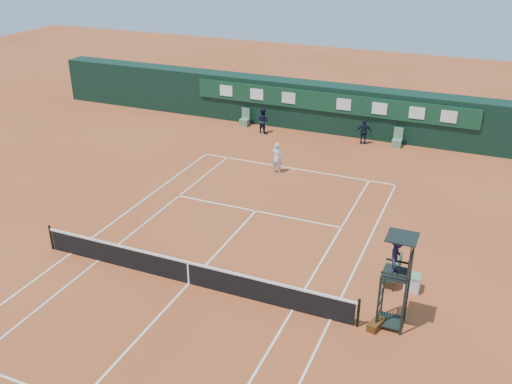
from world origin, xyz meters
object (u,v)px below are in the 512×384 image
Objects in this scene: tennis_net at (188,272)px; player at (277,158)px; cooler at (412,282)px; umpire_chair at (397,262)px; player_bench at (394,270)px.

player is at bearing 93.89° from tennis_net.
player reaches higher than tennis_net.
cooler is (7.74, 2.84, -0.18)m from tennis_net.
umpire_chair is at bearing 4.02° from tennis_net.
player_bench is 0.79m from cooler.
tennis_net is 3.77× the size of umpire_chair.
tennis_net reaches higher than cooler.
umpire_chair is at bearing -81.51° from player_bench.
tennis_net and player_bench have the same top height.
player_bench is at bearing 167.79° from cooler.
umpire_chair is 3.12m from player_bench.
player_bench is at bearing 98.49° from umpire_chair.
player reaches higher than cooler.
player_bench is at bearing 23.15° from tennis_net.
umpire_chair is 2.03× the size of player.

